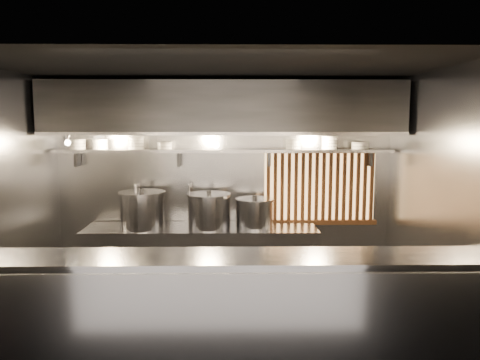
{
  "coord_description": "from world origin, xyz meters",
  "views": [
    {
      "loc": [
        0.13,
        -4.83,
        2.28
      ],
      "look_at": [
        0.2,
        0.55,
        1.59
      ],
      "focal_mm": 35.0,
      "sensor_mm": 36.0,
      "label": 1
    }
  ],
  "objects_px": {
    "heat_lamp": "(66,138)",
    "stock_pot_left": "(142,210)",
    "stock_pot_right": "(255,213)",
    "stock_pot_mid": "(209,211)",
    "pendant_bulb": "(216,145)"
  },
  "relations": [
    {
      "from": "stock_pot_left",
      "to": "stock_pot_mid",
      "type": "distance_m",
      "value": 0.86
    },
    {
      "from": "heat_lamp",
      "to": "stock_pot_left",
      "type": "distance_m",
      "value": 1.28
    },
    {
      "from": "stock_pot_left",
      "to": "stock_pot_mid",
      "type": "height_order",
      "value": "stock_pot_left"
    },
    {
      "from": "pendant_bulb",
      "to": "stock_pot_left",
      "type": "bearing_deg",
      "value": -172.83
    },
    {
      "from": "stock_pot_right",
      "to": "stock_pot_left",
      "type": "bearing_deg",
      "value": -178.78
    },
    {
      "from": "heat_lamp",
      "to": "stock_pot_mid",
      "type": "height_order",
      "value": "heat_lamp"
    },
    {
      "from": "pendant_bulb",
      "to": "stock_pot_left",
      "type": "xyz_separation_m",
      "value": [
        -0.95,
        -0.12,
        -0.82
      ]
    },
    {
      "from": "stock_pot_mid",
      "to": "stock_pot_right",
      "type": "height_order",
      "value": "stock_pot_mid"
    },
    {
      "from": "heat_lamp",
      "to": "pendant_bulb",
      "type": "relative_size",
      "value": 1.87
    },
    {
      "from": "stock_pot_left",
      "to": "stock_pot_right",
      "type": "xyz_separation_m",
      "value": [
        1.45,
        0.03,
        -0.05
      ]
    },
    {
      "from": "heat_lamp",
      "to": "stock_pot_mid",
      "type": "bearing_deg",
      "value": 8.05
    },
    {
      "from": "heat_lamp",
      "to": "pendant_bulb",
      "type": "height_order",
      "value": "heat_lamp"
    },
    {
      "from": "heat_lamp",
      "to": "stock_pot_left",
      "type": "relative_size",
      "value": 0.45
    },
    {
      "from": "heat_lamp",
      "to": "stock_pot_mid",
      "type": "distance_m",
      "value": 1.97
    },
    {
      "from": "heat_lamp",
      "to": "stock_pot_left",
      "type": "height_order",
      "value": "heat_lamp"
    }
  ]
}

